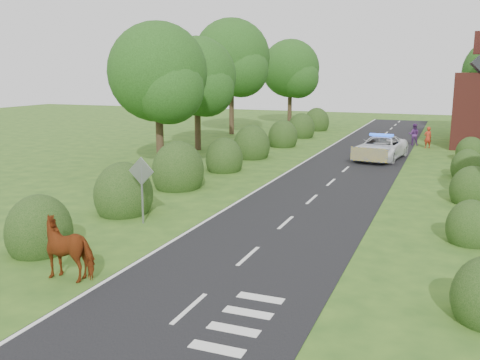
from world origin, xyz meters
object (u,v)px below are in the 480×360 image
at_px(road_sign, 142,180).
at_px(pedestrian_red, 428,137).
at_px(pedestrian_purple, 414,134).
at_px(police_van, 381,148).
at_px(cow, 71,252).

height_order(road_sign, pedestrian_red, road_sign).
bearing_deg(pedestrian_purple, road_sign, 71.50).
bearing_deg(pedestrian_red, police_van, 38.89).
bearing_deg(police_van, road_sign, -101.69).
xyz_separation_m(police_van, pedestrian_red, (2.58, 6.57, 0.03)).
xyz_separation_m(road_sign, pedestrian_purple, (7.90, 26.33, -0.82)).
height_order(cow, police_van, police_van).
height_order(cow, pedestrian_red, pedestrian_red).
distance_m(road_sign, cow, 5.47).
height_order(cow, pedestrian_purple, pedestrian_purple).
relative_size(road_sign, pedestrian_purple, 1.52).
height_order(road_sign, pedestrian_purple, road_sign).
relative_size(police_van, pedestrian_red, 3.63).
relative_size(cow, pedestrian_red, 1.26).
bearing_deg(pedestrian_purple, pedestrian_red, 128.39).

